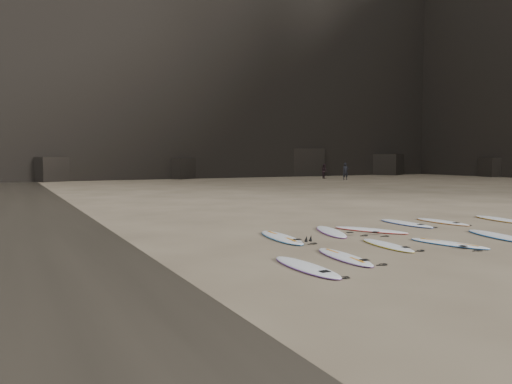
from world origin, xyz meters
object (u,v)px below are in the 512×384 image
Objects in this scene: surfboard_7 at (370,230)px; surfboard_9 at (442,222)px; surfboard_8 at (406,223)px; surfboard_10 at (501,219)px; person_a at (346,171)px; surfboard_4 at (499,236)px; surfboard_2 at (387,245)px; person_b at (324,171)px; surfboard_1 at (344,257)px; surfboard_3 at (448,243)px; surfboard_6 at (331,231)px; surfboard_0 at (306,267)px; surfboard_5 at (281,237)px.

surfboard_7 is 3.86m from surfboard_9.
surfboard_10 reaches higher than surfboard_8.
surfboard_4 is at bearing -105.58° from person_a.
surfboard_2 is 0.82× the size of surfboard_4.
person_b is at bearing 75.49° from surfboard_10.
person_a is at bearing 59.45° from surfboard_1.
surfboard_8 reaches higher than surfboard_2.
surfboard_4 is 1.14× the size of surfboard_9.
surfboard_3 is 0.90× the size of surfboard_6.
surfboard_2 is at bearing 27.50° from surfboard_1.
surfboard_10 reaches higher than surfboard_0.
surfboard_10 is (6.38, -0.12, 0.00)m from surfboard_7.
surfboard_2 is at bearing 20.86° from surfboard_0.
surfboard_0 is 1.53m from surfboard_1.
surfboard_5 reaches higher than surfboard_7.
surfboard_8 reaches higher than surfboard_3.
surfboard_7 is at bearing 5.78° from surfboard_6.
person_a reaches higher than surfboard_4.
surfboard_6 is 3.69m from surfboard_8.
surfboard_6 is 42.00m from person_b.
surfboard_8 is at bearing 13.81° from surfboard_5.
surfboard_8 is at bearing 159.52° from person_b.
person_a is at bearing 72.64° from surfboard_10.
surfboard_2 is at bearing -172.06° from surfboard_4.
person_b is at bearing 55.06° from surfboard_0.
surfboard_4 is 3.90m from surfboard_7.
surfboard_4 is at bearing -83.01° from surfboard_8.
surfboard_0 is 5.28m from surfboard_3.
surfboard_8 is 1.53× the size of person_b.
surfboard_10 is (7.84, 2.32, 0.01)m from surfboard_2.
surfboard_6 is (-1.64, 3.35, 0.00)m from surfboard_3.
surfboard_1 is 0.87× the size of surfboard_5.
surfboard_9 is 1.31× the size of person_a.
person_b is at bearing 30.06° from surfboard_7.
surfboard_2 is 1.82m from surfboard_3.
surfboard_4 is 42.61m from person_b.
surfboard_5 is at bearing -152.82° from surfboard_6.
surfboard_8 is (7.26, 4.48, 0.00)m from surfboard_0.
surfboard_0 reaches higher than surfboard_1.
surfboard_0 is 1.08× the size of surfboard_3.
surfboard_9 is (3.84, 0.46, -0.00)m from surfboard_7.
surfboard_8 is 1.40× the size of person_a.
surfboard_7 is at bearing 146.62° from surfboard_4.
surfboard_10 is at bearing -28.20° from surfboard_7.
surfboard_3 is 0.90× the size of surfboard_8.
surfboard_3 is 2.41m from surfboard_4.
surfboard_0 is 44.55m from person_a.
surfboard_1 is 1.03× the size of surfboard_3.
surfboard_2 is 4.91m from surfboard_8.
surfboard_6 is (0.08, 2.76, 0.01)m from surfboard_2.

